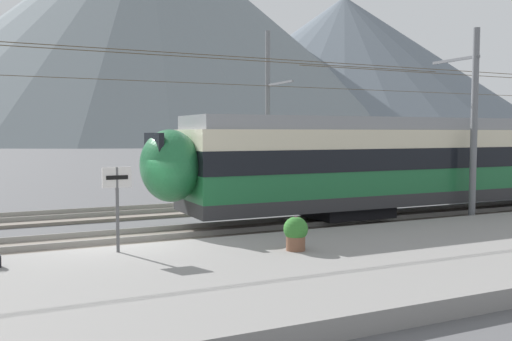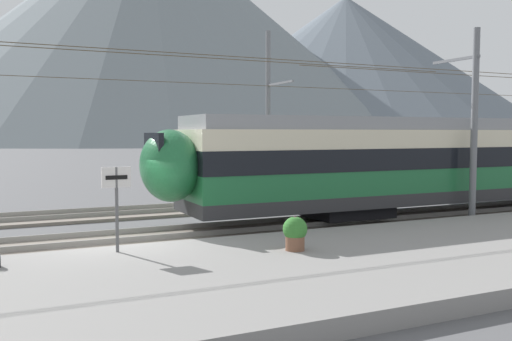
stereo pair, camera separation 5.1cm
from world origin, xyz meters
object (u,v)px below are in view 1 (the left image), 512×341
Objects in this scene: catenary_mast_mid at (471,120)px; catenary_mast_far_side at (269,113)px; platform_sign at (117,190)px; potted_plant_by_shelter at (296,232)px.

catenary_mast_far_side reaches higher than catenary_mast_mid.
catenary_mast_far_side is at bearing 48.73° from platform_sign.
platform_sign is at bearing -173.97° from catenary_mast_mid.
catenary_mast_mid is 20.87× the size of platform_sign.
catenary_mast_mid is 9.86m from potted_plant_by_shelter.
platform_sign is 4.47m from potted_plant_by_shelter.
catenary_mast_far_side reaches higher than potted_plant_by_shelter.
catenary_mast_mid is 13.14m from platform_sign.
potted_plant_by_shelter is at bearing -161.24° from catenary_mast_mid.
catenary_mast_mid is 1.00× the size of catenary_mast_far_side.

